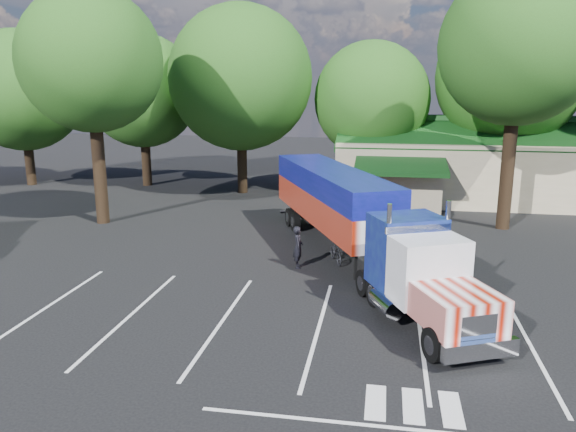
% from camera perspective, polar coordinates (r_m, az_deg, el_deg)
% --- Properties ---
extents(ground, '(120.00, 120.00, 0.00)m').
position_cam_1_polar(ground, '(24.35, -2.71, -5.02)').
color(ground, black).
rests_on(ground, ground).
extents(event_hall, '(24.20, 14.12, 5.55)m').
position_cam_1_polar(event_hall, '(41.63, 21.87, 4.82)').
color(event_hall, '#BBAB8B').
rests_on(event_hall, ground).
extents(tree_row_a, '(9.00, 9.00, 11.68)m').
position_cam_1_polar(tree_row_a, '(47.54, -25.39, 11.44)').
color(tree_row_a, black).
rests_on(tree_row_a, ground).
extents(tree_row_b, '(8.40, 8.40, 11.35)m').
position_cam_1_polar(tree_row_b, '(44.24, -14.59, 12.19)').
color(tree_row_b, black).
rests_on(tree_row_b, ground).
extents(tree_row_c, '(10.00, 10.00, 13.05)m').
position_cam_1_polar(tree_row_c, '(40.06, -4.84, 13.78)').
color(tree_row_c, black).
rests_on(tree_row_c, ground).
extents(tree_row_d, '(8.00, 8.00, 10.60)m').
position_cam_1_polar(tree_row_d, '(40.09, 8.50, 11.61)').
color(tree_row_d, black).
rests_on(tree_row_d, ground).
extents(tree_row_e, '(9.60, 9.60, 12.90)m').
position_cam_1_polar(tree_row_e, '(41.32, 21.50, 12.99)').
color(tree_row_e, black).
rests_on(tree_row_e, ground).
extents(tree_near_left, '(7.60, 7.60, 12.65)m').
position_cam_1_polar(tree_near_left, '(32.56, -19.38, 14.61)').
color(tree_near_left, black).
rests_on(tree_near_left, ground).
extents(tree_near_right, '(8.00, 8.00, 13.50)m').
position_cam_1_polar(tree_near_right, '(31.76, 22.37, 15.60)').
color(tree_near_right, black).
rests_on(tree_near_right, ground).
extents(semi_truck, '(9.76, 17.96, 3.92)m').
position_cam_1_polar(semi_truck, '(24.56, 6.30, 0.43)').
color(semi_truck, black).
rests_on(semi_truck, ground).
extents(woman, '(0.50, 0.70, 1.79)m').
position_cam_1_polar(woman, '(23.80, 1.04, -3.18)').
color(woman, black).
rests_on(woman, ground).
extents(bicycle, '(1.13, 1.81, 0.90)m').
position_cam_1_polar(bicycle, '(24.71, 4.91, -3.69)').
color(bicycle, black).
rests_on(bicycle, ground).
extents(silver_sedan, '(4.72, 2.00, 1.51)m').
position_cam_1_polar(silver_sedan, '(37.83, 20.24, 1.96)').
color(silver_sedan, '#B0B4B8').
rests_on(silver_sedan, ground).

